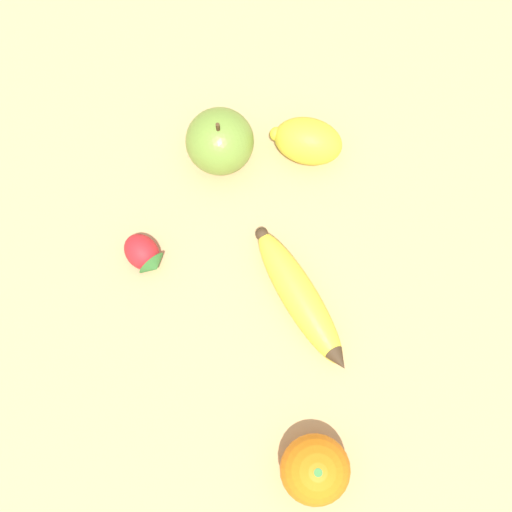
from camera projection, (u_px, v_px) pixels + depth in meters
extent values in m
plane|color=tan|center=(246.00, 308.00, 0.79)|extent=(3.00, 3.00, 0.00)
ellipsoid|color=yellow|center=(300.00, 297.00, 0.78)|extent=(0.14, 0.15, 0.04)
cone|color=#47331E|center=(339.00, 360.00, 0.76)|extent=(0.03, 0.03, 0.03)
sphere|color=#47331E|center=(262.00, 234.00, 0.79)|extent=(0.01, 0.01, 0.01)
sphere|color=orange|center=(315.00, 470.00, 0.72)|extent=(0.07, 0.07, 0.07)
cylinder|color=#3D8438|center=(318.00, 473.00, 0.69)|extent=(0.01, 0.01, 0.00)
ellipsoid|color=red|center=(142.00, 252.00, 0.79)|extent=(0.05, 0.06, 0.04)
cone|color=#3D8438|center=(154.00, 266.00, 0.79)|extent=(0.03, 0.03, 0.03)
ellipsoid|color=olive|center=(220.00, 141.00, 0.80)|extent=(0.08, 0.08, 0.07)
cylinder|color=#4C3319|center=(218.00, 127.00, 0.76)|extent=(0.00, 0.00, 0.01)
ellipsoid|color=yellow|center=(308.00, 141.00, 0.81)|extent=(0.06, 0.08, 0.05)
sphere|color=yellow|center=(276.00, 134.00, 0.81)|extent=(0.02, 0.02, 0.02)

